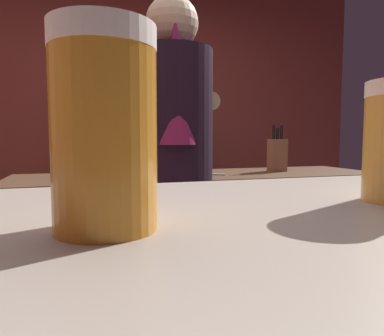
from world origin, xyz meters
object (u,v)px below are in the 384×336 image
(bartender, at_px, (173,168))
(bottle_olive_oil, at_px, (107,114))
(chefs_knife, at_px, (204,174))
(knife_block, at_px, (277,154))
(bottle_soy, at_px, (169,113))
(mixing_bowl, at_px, (113,172))
(bottle_vinegar, at_px, (106,112))
(pint_glass_near, at_px, (105,130))

(bartender, height_order, bottle_olive_oil, bartender)
(bottle_olive_oil, bearing_deg, chefs_knife, -72.83)
(bartender, height_order, chefs_knife, bartender)
(knife_block, relative_size, bottle_soy, 1.16)
(knife_block, relative_size, bottle_olive_oil, 1.40)
(bartender, distance_m, bottle_olive_oil, 1.87)
(mixing_bowl, xyz_separation_m, bottle_olive_oil, (0.06, 1.41, 0.39))
(chefs_knife, height_order, bottle_soy, bottle_soy)
(knife_block, relative_size, bottle_vinegar, 1.18)
(mixing_bowl, xyz_separation_m, pint_glass_near, (-0.12, -1.59, 0.18))
(bartender, bearing_deg, bottle_vinegar, 12.07)
(bartender, distance_m, bottle_vinegar, 1.77)
(chefs_knife, relative_size, bottle_vinegar, 0.99)
(pint_glass_near, bearing_deg, bottle_olive_oil, 86.49)
(pint_glass_near, distance_m, bottle_olive_oil, 3.01)
(bottle_olive_oil, bearing_deg, bottle_vinegar, -99.05)
(pint_glass_near, relative_size, bottle_vinegar, 0.64)
(mixing_bowl, height_order, bottle_olive_oil, bottle_olive_oil)
(knife_block, height_order, bottle_soy, bottle_soy)
(mixing_bowl, relative_size, chefs_knife, 0.89)
(bottle_vinegar, bearing_deg, bottle_olive_oil, 80.95)
(chefs_knife, bearing_deg, bottle_soy, 107.00)
(knife_block, height_order, bottle_olive_oil, bottle_olive_oil)
(chefs_knife, distance_m, bottle_soy, 1.45)
(mixing_bowl, relative_size, pint_glass_near, 1.38)
(bartender, xyz_separation_m, knife_block, (0.79, 0.49, 0.03))
(chefs_knife, relative_size, pint_glass_near, 1.56)
(pint_glass_near, xyz_separation_m, bottle_vinegar, (0.17, 2.90, 0.23))
(pint_glass_near, bearing_deg, bottle_vinegar, 86.69)
(bottle_olive_oil, bearing_deg, knife_block, -54.66)
(bartender, xyz_separation_m, mixing_bowl, (-0.22, 0.41, -0.05))
(bartender, height_order, bottle_vinegar, bartender)
(bottle_soy, bearing_deg, chefs_knife, -95.31)
(bottle_olive_oil, bearing_deg, mixing_bowl, -92.45)
(bartender, distance_m, pint_glass_near, 1.23)
(knife_block, bearing_deg, bartender, -148.32)
(bartender, distance_m, knife_block, 0.93)
(pint_glass_near, height_order, bottle_olive_oil, bottle_olive_oil)
(bottle_olive_oil, bearing_deg, pint_glass_near, -93.51)
(chefs_knife, height_order, bottle_olive_oil, bottle_olive_oil)
(mixing_bowl, bearing_deg, bottle_soy, 65.42)
(bartender, relative_size, bottle_olive_oil, 8.30)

